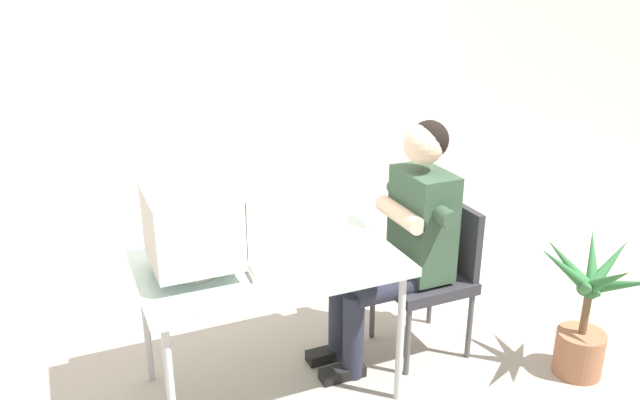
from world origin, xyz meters
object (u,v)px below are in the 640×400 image
object	(u,v)px
person_seated	(404,235)
desk	(268,268)
keyboard	(257,258)
crt_monitor	(193,227)
potted_plant	(586,313)
desk_mug	(239,230)
office_chair	(433,269)

from	to	relation	value
person_seated	desk	bearing A→B (deg)	-178.09
keyboard	crt_monitor	bearing A→B (deg)	-178.52
desk	potted_plant	size ratio (longest dim) A/B	1.60
keyboard	person_seated	bearing A→B (deg)	2.57
desk	desk_mug	xyz separation A→B (m)	(-0.06, 0.25, 0.10)
desk	keyboard	bearing A→B (deg)	-168.69
keyboard	desk	bearing A→B (deg)	11.31
crt_monitor	potted_plant	bearing A→B (deg)	-14.92
keyboard	potted_plant	xyz separation A→B (m)	(1.58, -0.51, -0.39)
desk	desk_mug	bearing A→B (deg)	103.81
crt_monitor	keyboard	world-z (taller)	crt_monitor
desk_mug	potted_plant	bearing A→B (deg)	-25.90
desk	potted_plant	bearing A→B (deg)	-18.72
keyboard	desk_mug	xyz separation A→B (m)	(-0.01, 0.27, 0.04)
desk	crt_monitor	distance (m)	0.44
crt_monitor	potted_plant	size ratio (longest dim) A/B	0.51
desk	office_chair	distance (m)	0.97
crt_monitor	office_chair	bearing A→B (deg)	1.95
desk	person_seated	xyz separation A→B (m)	(0.75, 0.03, 0.02)
keyboard	person_seated	xyz separation A→B (m)	(0.81, 0.04, -0.04)
office_chair	crt_monitor	bearing A→B (deg)	-178.05
desk_mug	crt_monitor	bearing A→B (deg)	-135.84
person_seated	potted_plant	world-z (taller)	person_seated
potted_plant	desk_mug	bearing A→B (deg)	154.10
desk	office_chair	world-z (taller)	office_chair
keyboard	desk_mug	bearing A→B (deg)	91.32
desk	crt_monitor	xyz separation A→B (m)	(-0.34, -0.02, 0.27)
office_chair	potted_plant	xyz separation A→B (m)	(0.58, -0.54, -0.12)
desk	office_chair	xyz separation A→B (m)	(0.95, 0.03, -0.21)
office_chair	person_seated	bearing A→B (deg)	-180.00
crt_monitor	person_seated	world-z (taller)	person_seated
potted_plant	person_seated	bearing A→B (deg)	144.86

